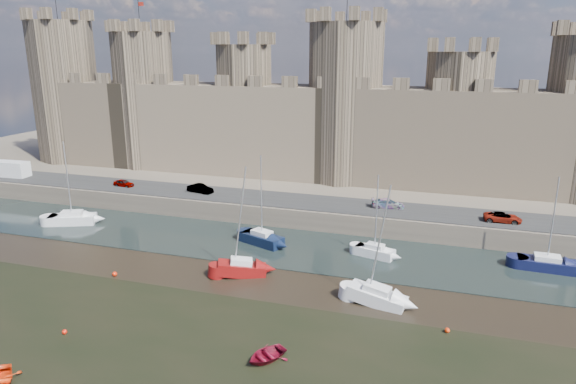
% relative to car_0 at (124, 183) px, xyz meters
% --- Properties ---
extents(ground, '(160.00, 160.00, 0.00)m').
position_rel_car_0_xyz_m(ground, '(27.33, -33.61, -3.03)').
color(ground, black).
rests_on(ground, ground).
extents(water_channel, '(160.00, 12.00, 0.08)m').
position_rel_car_0_xyz_m(water_channel, '(27.33, -9.61, -2.99)').
color(water_channel, black).
rests_on(water_channel, ground).
extents(quay, '(160.00, 60.00, 2.50)m').
position_rel_car_0_xyz_m(quay, '(27.33, 26.39, -1.78)').
color(quay, '#4C443A').
rests_on(quay, ground).
extents(road, '(160.00, 7.00, 0.10)m').
position_rel_car_0_xyz_m(road, '(27.33, 0.39, -0.48)').
color(road, black).
rests_on(road, quay).
extents(castle, '(108.50, 11.00, 29.00)m').
position_rel_car_0_xyz_m(castle, '(26.70, 14.39, 8.64)').
color(castle, '#42382B').
rests_on(castle, quay).
extents(car_0, '(3.22, 1.58, 1.06)m').
position_rel_car_0_xyz_m(car_0, '(0.00, 0.00, 0.00)').
color(car_0, gray).
rests_on(car_0, quay).
extents(car_1, '(4.02, 2.11, 1.26)m').
position_rel_car_0_xyz_m(car_1, '(12.20, 0.22, 0.10)').
color(car_1, gray).
rests_on(car_1, quay).
extents(car_2, '(4.27, 2.30, 1.17)m').
position_rel_car_0_xyz_m(car_2, '(37.93, 0.94, 0.06)').
color(car_2, gray).
rests_on(car_2, quay).
extents(car_3, '(4.27, 2.06, 1.17)m').
position_rel_car_0_xyz_m(car_3, '(51.24, -0.63, 0.06)').
color(car_3, gray).
rests_on(car_3, quay).
extents(van, '(5.70, 2.53, 2.44)m').
position_rel_car_0_xyz_m(van, '(-20.31, -0.11, 0.69)').
color(van, silver).
rests_on(van, quay).
extents(sailboat_0, '(6.15, 4.25, 10.73)m').
position_rel_car_0_xyz_m(sailboat_0, '(-0.88, -10.22, -2.20)').
color(sailboat_0, silver).
rests_on(sailboat_0, ground).
extents(sailboat_1, '(5.59, 3.78, 10.44)m').
position_rel_car_0_xyz_m(sailboat_1, '(24.93, -9.62, -2.21)').
color(sailboat_1, black).
rests_on(sailboat_1, ground).
extents(sailboat_2, '(4.50, 2.69, 9.09)m').
position_rel_car_0_xyz_m(sailboat_2, '(37.88, -9.41, -2.28)').
color(sailboat_2, silver).
rests_on(sailboat_2, ground).
extents(sailboat_3, '(5.66, 2.42, 9.75)m').
position_rel_car_0_xyz_m(sailboat_3, '(55.12, -7.60, -2.27)').
color(sailboat_3, black).
rests_on(sailboat_3, ground).
extents(sailboat_4, '(5.14, 3.62, 11.22)m').
position_rel_car_0_xyz_m(sailboat_4, '(25.88, -18.04, -2.22)').
color(sailboat_4, maroon).
rests_on(sailboat_4, ground).
extents(sailboat_5, '(5.37, 2.82, 11.01)m').
position_rel_car_0_xyz_m(sailboat_5, '(39.59, -20.00, -2.25)').
color(sailboat_5, silver).
rests_on(sailboat_5, ground).
extents(dinghy_4, '(3.64, 3.98, 0.67)m').
position_rel_car_0_xyz_m(dinghy_4, '(33.17, -31.04, -2.69)').
color(dinghy_4, maroon).
rests_on(dinghy_4, ground).
extents(buoy_1, '(0.48, 0.48, 0.48)m').
position_rel_car_0_xyz_m(buoy_1, '(13.90, -22.06, -2.79)').
color(buoy_1, red).
rests_on(buoy_1, ground).
extents(buoy_3, '(0.42, 0.42, 0.42)m').
position_rel_car_0_xyz_m(buoy_3, '(45.64, -23.16, -2.82)').
color(buoy_3, red).
rests_on(buoy_3, ground).
extents(buoy_4, '(0.39, 0.39, 0.39)m').
position_rel_car_0_xyz_m(buoy_4, '(16.69, -32.48, -2.83)').
color(buoy_4, red).
rests_on(buoy_4, ground).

